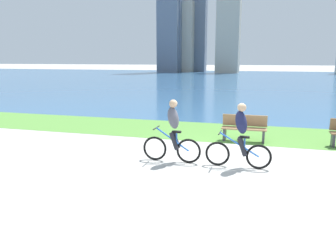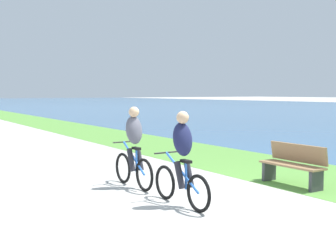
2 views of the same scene
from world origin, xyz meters
The scene contains 7 objects.
ground_plane centered at (0.00, 0.00, 0.00)m, with size 300.00×300.00×0.00m, color #B2AFA8.
grass_strip_bayside centered at (0.00, 3.41, 0.00)m, with size 120.00×3.50×0.01m, color #59933D.
bay_water_surface centered at (0.00, 38.89, 0.00)m, with size 300.00×67.47×0.00m, color #386693.
cyclist_lead centered at (-1.28, -0.82, 0.84)m, with size 1.64×0.52×1.72m.
cyclist_trailing centered at (0.51, -0.81, 0.84)m, with size 1.70×0.52×1.69m.
bench_far_along_path centered at (0.43, 2.18, 0.45)m, with size 1.50×0.47×0.90m.
city_skyline_far_shore centered at (-7.52, 62.20, 9.50)m, with size 44.81×8.80×26.84m.
Camera 1 is at (1.13, -9.48, 2.78)m, focal length 36.41 mm.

